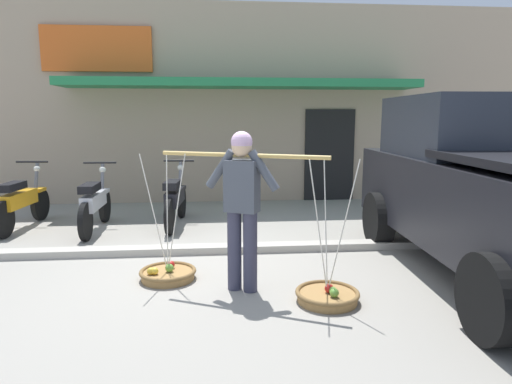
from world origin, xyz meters
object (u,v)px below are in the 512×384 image
motorcycle_nearest_shop (21,202)px  motorcycle_second_in_row (95,204)px  fruit_basket_left_side (327,295)px  parked_truck (499,188)px  fruit_basket_right_side (168,273)px  fruit_vendor (242,200)px  motorcycle_third_in_row (175,200)px

motorcycle_nearest_shop → motorcycle_second_in_row: same height
fruit_basket_left_side → parked_truck: parked_truck is taller
fruit_basket_right_side → motorcycle_nearest_shop: (-2.63, 2.60, 0.38)m
motorcycle_second_in_row → fruit_vendor: bearing=-51.1°
fruit_basket_right_side → motorcycle_nearest_shop: size_ratio=0.80×
fruit_basket_right_side → parked_truck: (3.80, -0.17, 0.96)m
parked_truck → motorcycle_nearest_shop: bearing=156.7°
motorcycle_second_in_row → parked_truck: (5.19, -2.52, 0.58)m
fruit_basket_right_side → motorcycle_third_in_row: fruit_basket_right_side is taller
motorcycle_nearest_shop → motorcycle_second_in_row: (1.24, -0.25, 0.00)m
fruit_vendor → fruit_basket_left_side: fruit_vendor is taller
fruit_vendor → fruit_basket_left_side: (0.83, -0.40, -0.91)m
motorcycle_nearest_shop → parked_truck: 7.03m
motorcycle_nearest_shop → motorcycle_third_in_row: same height
motorcycle_nearest_shop → parked_truck: size_ratio=0.38×
fruit_vendor → parked_truck: (2.97, 0.23, 0.05)m
fruit_vendor → motorcycle_nearest_shop: (-3.46, 2.99, -0.53)m
motorcycle_nearest_shop → motorcycle_third_in_row: (2.51, -0.02, 0.00)m
fruit_basket_right_side → motorcycle_third_in_row: size_ratio=0.80×
parked_truck → motorcycle_second_in_row: bearing=154.1°
fruit_basket_left_side → motorcycle_nearest_shop: size_ratio=0.80×
motorcycle_second_in_row → parked_truck: parked_truck is taller
fruit_basket_left_side → fruit_basket_right_side: bearing=154.6°
fruit_basket_right_side → motorcycle_third_in_row: 2.61m
fruit_basket_left_side → motorcycle_nearest_shop: 5.48m
motorcycle_nearest_shop → motorcycle_third_in_row: 2.51m
fruit_vendor → parked_truck: size_ratio=0.35×
fruit_vendor → motorcycle_second_in_row: bearing=128.9°
motorcycle_nearest_shop → motorcycle_second_in_row: 1.27m
fruit_basket_right_side → motorcycle_nearest_shop: fruit_basket_right_side is taller
fruit_basket_right_side → motorcycle_second_in_row: fruit_basket_right_side is taller
fruit_basket_right_side → motorcycle_second_in_row: size_ratio=0.80×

